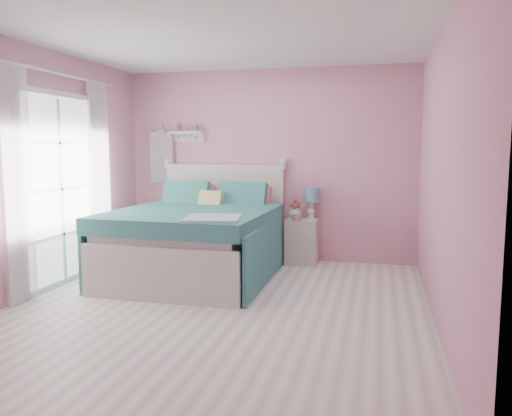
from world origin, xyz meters
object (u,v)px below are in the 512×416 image
at_px(bed, 198,240).
at_px(nightstand, 302,241).
at_px(table_lamp, 312,197).
at_px(teacup, 297,218).
at_px(vase, 295,213).

bearing_deg(bed, nightstand, 40.40).
relative_size(table_lamp, teacup, 3.98).
relative_size(bed, table_lamp, 5.48).
bearing_deg(teacup, vase, 106.72).
bearing_deg(table_lamp, nightstand, -142.09).
distance_m(nightstand, table_lamp, 0.60).
relative_size(table_lamp, vase, 2.46).
height_order(table_lamp, teacup, table_lamp).
bearing_deg(table_lamp, teacup, -122.90).
bearing_deg(vase, bed, -138.02).
xyz_separation_m(bed, nightstand, (1.13, 0.90, -0.13)).
xyz_separation_m(nightstand, teacup, (-0.05, -0.16, 0.34)).
bearing_deg(bed, table_lamp, 40.34).
distance_m(vase, teacup, 0.19).
xyz_separation_m(bed, table_lamp, (1.24, 0.99, 0.46)).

